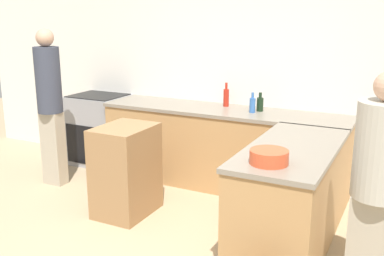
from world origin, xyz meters
TOP-DOWN VIEW (x-y plane):
  - wall_back at (0.00, 2.33)m, footprint 8.00×0.06m
  - counter_back at (0.00, 1.97)m, footprint 2.89×0.69m
  - counter_peninsula at (1.10, 0.87)m, footprint 0.69×1.58m
  - range_oven at (-1.81, 1.99)m, footprint 0.73×0.62m
  - island_table at (-0.57, 0.83)m, footprint 0.49×0.63m
  - mixing_bowl at (1.05, 0.35)m, footprint 0.28×0.28m
  - water_bottle_blue at (0.36, 1.94)m, footprint 0.07×0.07m
  - wine_bottle_dark at (0.41, 2.05)m, footprint 0.08×0.08m
  - hot_sauce_bottle at (-0.03, 2.13)m, footprint 0.07×0.07m
  - person_by_range at (-1.80, 1.12)m, footprint 0.29×0.29m
  - person_at_peninsula at (1.80, 0.41)m, footprint 0.37×0.37m

SIDE VIEW (x-z plane):
  - island_table at x=-0.57m, z-range 0.00..0.91m
  - counter_back at x=0.00m, z-range 0.00..0.93m
  - counter_peninsula at x=1.10m, z-range 0.00..0.93m
  - range_oven at x=-1.81m, z-range 0.00..0.93m
  - person_at_peninsula at x=1.80m, z-range 0.06..1.70m
  - mixing_bowl at x=1.05m, z-range 0.92..1.03m
  - wine_bottle_dark at x=0.41m, z-range 0.90..1.11m
  - person_by_range at x=-1.80m, z-range 0.10..1.92m
  - water_bottle_blue at x=0.36m, z-range 0.90..1.13m
  - hot_sauce_bottle at x=-0.03m, z-range 0.90..1.18m
  - wall_back at x=0.00m, z-range 0.00..2.70m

